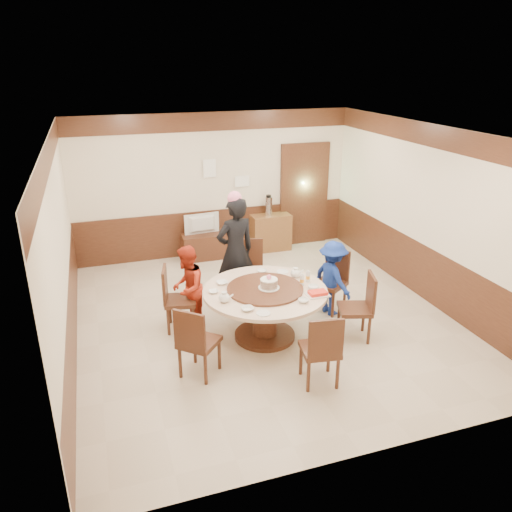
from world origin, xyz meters
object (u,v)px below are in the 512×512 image
object	(u,v)px
banquet_table	(265,304)
tv_stand	(204,246)
side_cabinet	(271,232)
birthday_cake	(269,283)
television	(203,224)
thermos	(268,206)
person_blue	(332,278)
shrimp_platter	(318,294)
person_standing	(235,252)
person_red	(187,288)

from	to	relation	value
banquet_table	tv_stand	size ratio (longest dim) A/B	2.03
side_cabinet	birthday_cake	bearing A→B (deg)	-110.26
television	thermos	bearing A→B (deg)	176.50
banquet_table	person_blue	size ratio (longest dim) A/B	1.46
person_blue	thermos	xyz separation A→B (m)	(-0.00, 2.92, 0.35)
shrimp_platter	side_cabinet	size ratio (longest dim) A/B	0.38
shrimp_platter	birthday_cake	bearing A→B (deg)	146.72
person_standing	person_blue	world-z (taller)	person_standing
banquet_table	person_standing	bearing A→B (deg)	93.86
banquet_table	tv_stand	world-z (taller)	banquet_table
shrimp_platter	television	xyz separation A→B (m)	(-0.76, 3.67, -0.08)
person_blue	thermos	world-z (taller)	person_blue
banquet_table	person_red	distance (m)	1.17
birthday_cake	shrimp_platter	bearing A→B (deg)	-33.28
person_standing	person_blue	distance (m)	1.57
television	thermos	size ratio (longest dim) A/B	1.84
tv_stand	birthday_cake	bearing A→B (deg)	-86.59
person_standing	television	xyz separation A→B (m)	(-0.07, 2.08, -0.18)
banquet_table	person_blue	xyz separation A→B (m)	(1.23, 0.38, 0.06)
birthday_cake	person_standing	bearing A→B (deg)	96.01
person_red	side_cabinet	world-z (taller)	person_red
person_blue	birthday_cake	size ratio (longest dim) A/B	4.00
shrimp_platter	television	world-z (taller)	television
television	shrimp_platter	bearing A→B (deg)	97.01
person_standing	person_red	bearing A→B (deg)	19.08
person_standing	birthday_cake	xyz separation A→B (m)	(0.13, -1.21, -0.04)
person_standing	person_red	world-z (taller)	person_standing
person_blue	television	size ratio (longest dim) A/B	1.69
shrimp_platter	television	bearing A→B (deg)	101.76
person_standing	birthday_cake	bearing A→B (deg)	83.85
banquet_table	television	size ratio (longest dim) A/B	2.47
thermos	television	bearing A→B (deg)	-178.75
shrimp_platter	television	size ratio (longest dim) A/B	0.43
shrimp_platter	thermos	distance (m)	3.75
person_standing	tv_stand	bearing A→B (deg)	-100.28
birthday_cake	thermos	distance (m)	3.53
person_blue	birthday_cake	distance (m)	1.27
person_red	television	size ratio (longest dim) A/B	1.79
person_blue	television	distance (m)	3.21
person_standing	television	bearing A→B (deg)	-100.28
birthday_cake	person_red	bearing A→B (deg)	146.12
person_blue	birthday_cake	xyz separation A→B (m)	(-1.18, -0.40, 0.26)
person_red	side_cabinet	size ratio (longest dim) A/B	1.57
banquet_table	shrimp_platter	world-z (taller)	shrimp_platter
birthday_cake	side_cabinet	distance (m)	3.58
person_blue	person_red	bearing A→B (deg)	69.33
tv_stand	television	bearing A→B (deg)	180.00
thermos	tv_stand	bearing A→B (deg)	-178.75
shrimp_platter	side_cabinet	distance (m)	3.78
tv_stand	television	xyz separation A→B (m)	(-0.00, 0.00, 0.45)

